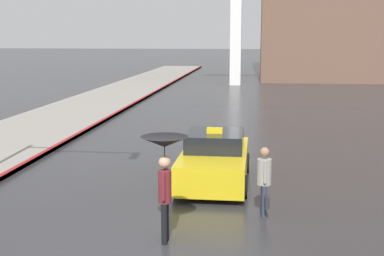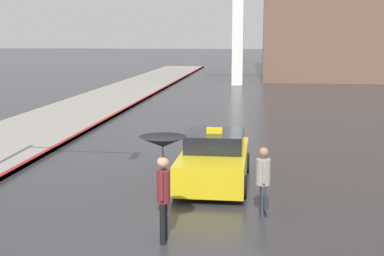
% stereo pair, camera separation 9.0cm
% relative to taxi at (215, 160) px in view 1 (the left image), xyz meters
% --- Properties ---
extents(taxi, '(1.91, 4.20, 1.60)m').
position_rel_taxi_xyz_m(taxi, '(0.00, 0.00, 0.00)').
color(taxi, gold).
rests_on(taxi, ground_plane).
extents(pedestrian_with_umbrella, '(0.94, 0.94, 2.19)m').
position_rel_taxi_xyz_m(pedestrian_with_umbrella, '(-0.64, -4.54, 1.05)').
color(pedestrian_with_umbrella, black).
rests_on(pedestrian_with_umbrella, ground_plane).
extents(pedestrian_man, '(0.36, 0.62, 1.63)m').
position_rel_taxi_xyz_m(pedestrian_man, '(1.36, -2.70, 0.27)').
color(pedestrian_man, '#2D3347').
rests_on(pedestrian_man, ground_plane).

